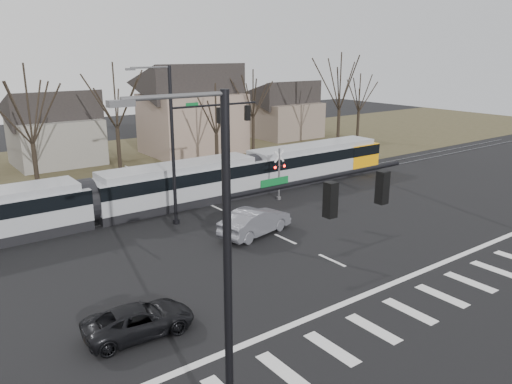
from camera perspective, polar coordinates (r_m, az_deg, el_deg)
ground at (r=26.61m, az=11.76°, el=-9.05°), size 140.00×140.00×0.00m
grass_verge at (r=52.37m, az=-15.17°, el=3.10°), size 140.00×28.00×0.01m
crosswalk at (r=24.45m, az=18.87°, el=-11.94°), size 27.00×2.60×0.01m
stop_line at (r=25.58m, az=14.79°, el=-10.30°), size 28.00×0.35×0.01m
lane_dashes at (r=38.33m, az=-6.24°, el=-1.01°), size 0.18×30.00×0.01m
rail_pair at (r=38.16m, az=-6.09°, el=-1.04°), size 90.00×1.52×0.06m
tram at (r=36.96m, az=-8.98°, el=0.98°), size 41.13×3.05×3.12m
sedan at (r=30.99m, az=-0.09°, el=-3.38°), size 4.07×5.93×1.69m
suv at (r=21.22m, az=-13.20°, el=-14.06°), size 2.71×4.75×1.24m
signal_pole_near_left at (r=13.69m, az=2.35°, el=-7.15°), size 9.28×0.44×10.20m
signal_pole_far at (r=32.91m, az=-7.05°, el=6.36°), size 9.28×0.44×10.20m
rail_crossing_signal at (r=38.03m, az=2.66°, el=1.87°), size 1.08×0.36×4.00m
tree_row at (r=46.88m, az=-10.56°, el=8.15°), size 59.20×7.20×10.00m
house_b at (r=53.95m, az=-22.03°, el=7.15°), size 8.64×7.56×7.65m
house_c at (r=56.24m, az=-7.30°, el=9.77°), size 10.80×8.64×10.10m
house_d at (r=66.51m, az=3.34°, el=9.69°), size 8.64×7.56×7.65m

